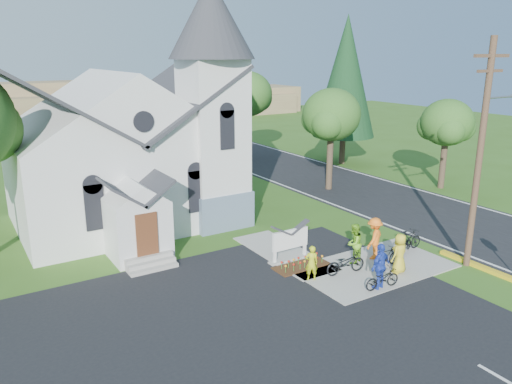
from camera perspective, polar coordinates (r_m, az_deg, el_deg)
ground at (r=21.96m, az=11.42°, el=-9.80°), size 120.00×120.00×0.00m
parking_lot at (r=16.84m, az=-2.13°, el=-17.93°), size 20.00×16.00×0.02m
road at (r=38.88m, az=7.15°, el=1.66°), size 8.00×90.00×0.02m
sidewalk at (r=23.25m, az=13.31°, el=-8.38°), size 7.00×4.00×0.05m
church at (r=28.29m, az=-14.36°, el=6.88°), size 12.35×12.00×13.00m
church_sign at (r=23.10m, az=3.93°, el=-5.44°), size 2.20×0.40×1.70m
flower_bed at (r=22.81m, az=5.21°, el=-8.44°), size 2.60×1.10×0.07m
utility_pole at (r=23.42m, az=24.37°, el=4.62°), size 3.45×0.28×10.00m
tree_road_near at (r=34.73m, az=8.63°, el=8.66°), size 4.00×4.00×7.05m
tree_road_mid at (r=44.70m, az=-1.01°, el=11.09°), size 4.40×4.40×7.80m
tree_road_far at (r=37.15m, az=21.00°, el=7.36°), size 3.60×3.60×6.30m
conifer at (r=43.33m, az=10.21°, el=12.84°), size 5.20×5.20×12.40m
distant_hills at (r=72.98m, az=-18.34°, el=9.24°), size 61.00×10.00×5.60m
cyclist_0 at (r=21.26m, az=6.36°, el=-8.05°), size 0.66×0.56×1.53m
bike_0 at (r=22.14m, az=10.20°, el=-7.96°), size 1.97×0.90×1.00m
cyclist_1 at (r=23.15m, az=11.12°, el=-5.79°), size 1.07×0.94×1.86m
bike_1 at (r=23.23m, az=14.69°, el=-7.19°), size 1.53×0.45×0.92m
cyclist_2 at (r=20.94m, az=14.03°, el=-8.22°), size 1.20×0.67×1.93m
bike_2 at (r=21.16m, az=14.23°, el=-9.56°), size 1.68×0.72×0.86m
cyclist_3 at (r=23.81m, az=13.36°, el=-5.16°), size 1.46×1.19×1.97m
bike_3 at (r=25.29m, az=17.01°, el=-5.30°), size 1.77×0.54×1.06m
cyclist_4 at (r=22.61m, az=16.09°, el=-6.76°), size 0.94×0.68×1.78m
bike_4 at (r=25.04m, az=16.71°, el=-5.80°), size 1.62×1.12×0.81m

